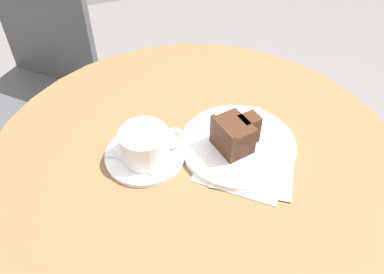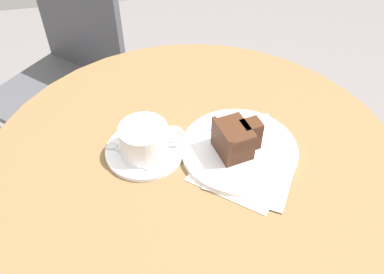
# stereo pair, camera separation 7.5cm
# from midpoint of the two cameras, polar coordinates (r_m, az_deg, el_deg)

# --- Properties ---
(cafe_table) EXTENTS (0.81, 0.81, 0.74)m
(cafe_table) POSITION_cam_midpoint_polar(r_m,az_deg,el_deg) (0.86, 2.83, -8.70)
(cafe_table) COLOR brown
(cafe_table) RESTS_ON ground
(saucer) EXTENTS (0.15, 0.15, 0.01)m
(saucer) POSITION_cam_midpoint_polar(r_m,az_deg,el_deg) (0.78, -3.88, -2.02)
(saucer) COLOR white
(saucer) RESTS_ON cafe_table
(coffee_cup) EXTENTS (0.12, 0.09, 0.06)m
(coffee_cup) POSITION_cam_midpoint_polar(r_m,az_deg,el_deg) (0.75, -3.77, -0.43)
(coffee_cup) COLOR white
(coffee_cup) RESTS_ON saucer
(teaspoon) EXTENTS (0.08, 0.09, 0.00)m
(teaspoon) POSITION_cam_midpoint_polar(r_m,az_deg,el_deg) (0.77, -7.02, -2.36)
(teaspoon) COLOR silver
(teaspoon) RESTS_ON saucer
(cake_plate) EXTENTS (0.22, 0.22, 0.01)m
(cake_plate) POSITION_cam_midpoint_polar(r_m,az_deg,el_deg) (0.78, 9.34, -1.87)
(cake_plate) COLOR white
(cake_plate) RESTS_ON cafe_table
(cake_slice) EXTENTS (0.09, 0.08, 0.07)m
(cake_slice) POSITION_cam_midpoint_polar(r_m,az_deg,el_deg) (0.75, 8.96, -0.40)
(cake_slice) COLOR #422619
(cake_slice) RESTS_ON cake_plate
(fork) EXTENTS (0.14, 0.03, 0.00)m
(fork) POSITION_cam_midpoint_polar(r_m,az_deg,el_deg) (0.83, 10.07, 1.92)
(fork) COLOR silver
(fork) RESTS_ON cake_plate
(napkin) EXTENTS (0.22, 0.22, 0.00)m
(napkin) POSITION_cam_midpoint_polar(r_m,az_deg,el_deg) (0.76, 10.51, -4.59)
(napkin) COLOR silver
(napkin) RESTS_ON cafe_table
(cafe_chair) EXTENTS (0.54, 0.54, 0.82)m
(cafe_chair) POSITION_cam_midpoint_polar(r_m,az_deg,el_deg) (1.48, -15.67, 9.48)
(cafe_chair) COLOR #4C4C51
(cafe_chair) RESTS_ON ground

